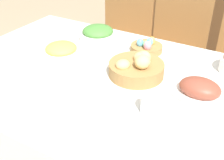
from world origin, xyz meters
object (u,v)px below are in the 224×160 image
(green_salad_bowl, at_px, (98,34))
(dinner_plate, at_px, (75,117))
(sideboard, at_px, (189,18))
(spoon, at_px, (119,136))
(ham_platter, at_px, (200,89))
(fork, at_px, (43,105))
(chair_far_center, at_px, (173,49))
(knife, at_px, (112,133))
(bread_basket, at_px, (137,67))
(egg_basket, at_px, (147,47))
(chair_far_left, at_px, (122,37))
(pineapple_bowl, at_px, (61,52))
(drinking_cup, at_px, (150,104))
(butter_dish, at_px, (47,76))

(green_salad_bowl, distance_m, dinner_plate, 0.71)
(sideboard, height_order, spoon, sideboard)
(ham_platter, height_order, fork, ham_platter)
(chair_far_center, distance_m, knife, 1.25)
(sideboard, xyz_separation_m, dinner_plate, (0.17, -2.12, 0.29))
(bread_basket, relative_size, egg_basket, 1.49)
(knife, bearing_deg, spoon, -4.19)
(chair_far_left, relative_size, pineapple_bowl, 5.24)
(pineapple_bowl, bearing_deg, chair_far_left, 97.86)
(sideboard, bearing_deg, dinner_plate, -85.41)
(dinner_plate, height_order, fork, dinner_plate)
(spoon, bearing_deg, dinner_plate, -175.81)
(drinking_cup, xyz_separation_m, butter_dish, (-0.51, -0.01, -0.02))
(sideboard, height_order, fork, sideboard)
(sideboard, bearing_deg, bread_basket, -82.38)
(drinking_cup, height_order, butter_dish, drinking_cup)
(chair_far_center, xyz_separation_m, sideboard, (-0.14, 0.91, -0.06))
(chair_far_left, height_order, pineapple_bowl, chair_far_left)
(knife, relative_size, butter_dish, 1.64)
(spoon, bearing_deg, fork, -175.81)
(sideboard, distance_m, green_salad_bowl, 1.52)
(knife, bearing_deg, dinner_plate, 175.81)
(green_salad_bowl, xyz_separation_m, spoon, (0.50, -0.64, -0.04))
(ham_platter, bearing_deg, knife, -116.90)
(green_salad_bowl, distance_m, fork, 0.66)
(pineapple_bowl, relative_size, knife, 1.09)
(bread_basket, height_order, spoon, bread_basket)
(spoon, bearing_deg, pineapple_bowl, 151.02)
(sideboard, relative_size, fork, 8.82)
(fork, relative_size, knife, 1.00)
(chair_far_center, bearing_deg, spoon, -78.15)
(pineapple_bowl, xyz_separation_m, butter_dish, (0.06, -0.18, -0.03))
(ham_platter, xyz_separation_m, pineapple_bowl, (-0.69, -0.05, 0.02))
(chair_far_left, bearing_deg, bread_basket, -59.58)
(egg_basket, xyz_separation_m, fork, (-0.15, -0.66, -0.02))
(egg_basket, distance_m, knife, 0.68)
(sideboard, height_order, ham_platter, sideboard)
(fork, xyz_separation_m, drinking_cup, (0.38, 0.18, 0.03))
(green_salad_bowl, relative_size, fork, 1.23)
(chair_far_left, relative_size, fork, 5.69)
(egg_basket, distance_m, drinking_cup, 0.53)
(sideboard, distance_m, pineapple_bowl, 1.81)
(egg_basket, xyz_separation_m, knife, (0.16, -0.66, -0.02))
(chair_far_center, xyz_separation_m, green_salad_bowl, (-0.28, -0.57, 0.27))
(green_salad_bowl, height_order, drinking_cup, green_salad_bowl)
(bread_basket, bearing_deg, butter_dish, -145.57)
(butter_dish, bearing_deg, pineapple_bowl, 107.36)
(ham_platter, xyz_separation_m, spoon, (-0.17, -0.39, -0.02))
(dinner_plate, bearing_deg, fork, 180.00)
(pineapple_bowl, bearing_deg, bread_basket, 8.23)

